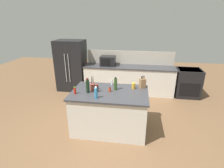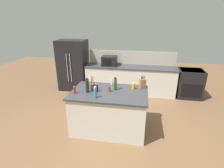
{
  "view_description": "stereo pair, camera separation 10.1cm",
  "coord_description": "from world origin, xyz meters",
  "px_view_note": "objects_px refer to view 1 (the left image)",
  "views": [
    {
      "loc": [
        0.57,
        -3.47,
        2.47
      ],
      "look_at": [
        0.0,
        0.35,
        0.99
      ],
      "focal_mm": 28.0,
      "sensor_mm": 36.0,
      "label": 1
    },
    {
      "loc": [
        0.67,
        -3.45,
        2.47
      ],
      "look_at": [
        0.0,
        0.35,
        0.99
      ],
      "focal_mm": 28.0,
      "sensor_mm": 36.0,
      "label": 2
    }
  ],
  "objects_px": {
    "soy_sauce_bottle": "(97,88)",
    "knife_block": "(142,83)",
    "range_oven": "(188,83)",
    "olive_oil_bottle": "(116,84)",
    "microwave": "(108,61)",
    "utensil_crock": "(93,87)",
    "salt_shaker": "(112,82)",
    "wine_bottle": "(88,86)",
    "honey_jar": "(134,86)",
    "hot_sauce_bottle": "(75,90)",
    "dish_soap_bottle": "(96,93)",
    "spice_jar_paprika": "(110,89)",
    "refrigerator": "(71,65)"
  },
  "relations": [
    {
      "from": "spice_jar_paprika",
      "to": "hot_sauce_bottle",
      "type": "bearing_deg",
      "value": -161.82
    },
    {
      "from": "knife_block",
      "to": "hot_sauce_bottle",
      "type": "relative_size",
      "value": 1.79
    },
    {
      "from": "refrigerator",
      "to": "wine_bottle",
      "type": "xyz_separation_m",
      "value": [
        1.28,
        -2.36,
        0.22
      ]
    },
    {
      "from": "spice_jar_paprika",
      "to": "hot_sauce_bottle",
      "type": "xyz_separation_m",
      "value": [
        -0.71,
        -0.23,
        0.03
      ]
    },
    {
      "from": "dish_soap_bottle",
      "to": "olive_oil_bottle",
      "type": "relative_size",
      "value": 0.84
    },
    {
      "from": "olive_oil_bottle",
      "to": "utensil_crock",
      "type": "bearing_deg",
      "value": -170.03
    },
    {
      "from": "soy_sauce_bottle",
      "to": "wine_bottle",
      "type": "distance_m",
      "value": 0.21
    },
    {
      "from": "dish_soap_bottle",
      "to": "olive_oil_bottle",
      "type": "distance_m",
      "value": 0.59
    },
    {
      "from": "range_oven",
      "to": "honey_jar",
      "type": "height_order",
      "value": "honey_jar"
    },
    {
      "from": "range_oven",
      "to": "wine_bottle",
      "type": "distance_m",
      "value": 3.6
    },
    {
      "from": "soy_sauce_bottle",
      "to": "olive_oil_bottle",
      "type": "distance_m",
      "value": 0.42
    },
    {
      "from": "utensil_crock",
      "to": "soy_sauce_bottle",
      "type": "distance_m",
      "value": 0.14
    },
    {
      "from": "salt_shaker",
      "to": "knife_block",
      "type": "bearing_deg",
      "value": -7.93
    },
    {
      "from": "microwave",
      "to": "hot_sauce_bottle",
      "type": "xyz_separation_m",
      "value": [
        -0.29,
        -2.41,
        -0.08
      ]
    },
    {
      "from": "knife_block",
      "to": "spice_jar_paprika",
      "type": "relative_size",
      "value": 2.82
    },
    {
      "from": "refrigerator",
      "to": "knife_block",
      "type": "relative_size",
      "value": 6.05
    },
    {
      "from": "knife_block",
      "to": "honey_jar",
      "type": "bearing_deg",
      "value": 176.3
    },
    {
      "from": "salt_shaker",
      "to": "wine_bottle",
      "type": "relative_size",
      "value": 0.39
    },
    {
      "from": "microwave",
      "to": "olive_oil_bottle",
      "type": "bearing_deg",
      "value": -75.58
    },
    {
      "from": "range_oven",
      "to": "soy_sauce_bottle",
      "type": "relative_size",
      "value": 5.46
    },
    {
      "from": "soy_sauce_bottle",
      "to": "salt_shaker",
      "type": "distance_m",
      "value": 0.54
    },
    {
      "from": "spice_jar_paprika",
      "to": "salt_shaker",
      "type": "xyz_separation_m",
      "value": [
        -0.02,
        0.43,
        0.01
      ]
    },
    {
      "from": "olive_oil_bottle",
      "to": "refrigerator",
      "type": "bearing_deg",
      "value": 131.16
    },
    {
      "from": "wine_bottle",
      "to": "honey_jar",
      "type": "bearing_deg",
      "value": 20.47
    },
    {
      "from": "microwave",
      "to": "knife_block",
      "type": "relative_size",
      "value": 1.7
    },
    {
      "from": "range_oven",
      "to": "olive_oil_bottle",
      "type": "distance_m",
      "value": 3.02
    },
    {
      "from": "spice_jar_paprika",
      "to": "olive_oil_bottle",
      "type": "xyz_separation_m",
      "value": [
        0.11,
        0.12,
        0.09
      ]
    },
    {
      "from": "olive_oil_bottle",
      "to": "hot_sauce_bottle",
      "type": "xyz_separation_m",
      "value": [
        -0.82,
        -0.35,
        -0.06
      ]
    },
    {
      "from": "soy_sauce_bottle",
      "to": "utensil_crock",
      "type": "bearing_deg",
      "value": 145.74
    },
    {
      "from": "spice_jar_paprika",
      "to": "hot_sauce_bottle",
      "type": "distance_m",
      "value": 0.75
    },
    {
      "from": "utensil_crock",
      "to": "wine_bottle",
      "type": "distance_m",
      "value": 0.18
    },
    {
      "from": "knife_block",
      "to": "utensil_crock",
      "type": "relative_size",
      "value": 0.91
    },
    {
      "from": "utensil_crock",
      "to": "salt_shaker",
      "type": "height_order",
      "value": "utensil_crock"
    },
    {
      "from": "range_oven",
      "to": "wine_bottle",
      "type": "height_order",
      "value": "wine_bottle"
    },
    {
      "from": "soy_sauce_bottle",
      "to": "olive_oil_bottle",
      "type": "height_order",
      "value": "olive_oil_bottle"
    },
    {
      "from": "salt_shaker",
      "to": "wine_bottle",
      "type": "bearing_deg",
      "value": -128.82
    },
    {
      "from": "hot_sauce_bottle",
      "to": "honey_jar",
      "type": "bearing_deg",
      "value": 21.12
    },
    {
      "from": "refrigerator",
      "to": "microwave",
      "type": "relative_size",
      "value": 3.56
    },
    {
      "from": "olive_oil_bottle",
      "to": "wine_bottle",
      "type": "relative_size",
      "value": 0.9
    },
    {
      "from": "utensil_crock",
      "to": "spice_jar_paprika",
      "type": "relative_size",
      "value": 3.12
    },
    {
      "from": "soy_sauce_bottle",
      "to": "honey_jar",
      "type": "relative_size",
      "value": 1.13
    },
    {
      "from": "hot_sauce_bottle",
      "to": "wine_bottle",
      "type": "bearing_deg",
      "value": 23.55
    },
    {
      "from": "olive_oil_bottle",
      "to": "hot_sauce_bottle",
      "type": "relative_size",
      "value": 1.82
    },
    {
      "from": "spice_jar_paprika",
      "to": "hot_sauce_bottle",
      "type": "height_order",
      "value": "hot_sauce_bottle"
    },
    {
      "from": "range_oven",
      "to": "knife_block",
      "type": "bearing_deg",
      "value": -129.34
    },
    {
      "from": "knife_block",
      "to": "salt_shaker",
      "type": "distance_m",
      "value": 0.74
    },
    {
      "from": "olive_oil_bottle",
      "to": "wine_bottle",
      "type": "height_order",
      "value": "wine_bottle"
    },
    {
      "from": "spice_jar_paprika",
      "to": "wine_bottle",
      "type": "xyz_separation_m",
      "value": [
        -0.46,
        -0.12,
        0.11
      ]
    },
    {
      "from": "soy_sauce_bottle",
      "to": "knife_block",
      "type": "bearing_deg",
      "value": 20.96
    },
    {
      "from": "microwave",
      "to": "soy_sauce_bottle",
      "type": "height_order",
      "value": "microwave"
    }
  ]
}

